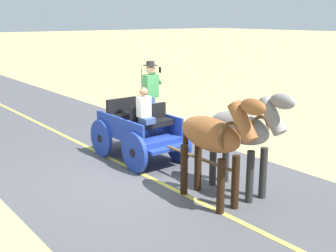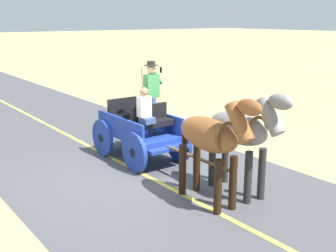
% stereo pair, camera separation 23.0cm
% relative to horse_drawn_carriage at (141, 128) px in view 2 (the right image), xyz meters
% --- Properties ---
extents(ground_plane, '(200.00, 200.00, 0.00)m').
position_rel_horse_drawn_carriage_xyz_m(ground_plane, '(0.59, 0.75, -0.82)').
color(ground_plane, tan).
extents(road_surface, '(6.03, 160.00, 0.01)m').
position_rel_horse_drawn_carriage_xyz_m(road_surface, '(0.59, 0.75, -0.81)').
color(road_surface, '#4C4C51').
rests_on(road_surface, ground).
extents(road_centre_stripe, '(0.12, 160.00, 0.00)m').
position_rel_horse_drawn_carriage_xyz_m(road_centre_stripe, '(0.59, 0.75, -0.81)').
color(road_centre_stripe, '#DBCC4C').
rests_on(road_centre_stripe, road_surface).
extents(horse_drawn_carriage, '(1.43, 4.50, 2.50)m').
position_rel_horse_drawn_carriage_xyz_m(horse_drawn_carriage, '(0.00, 0.00, 0.00)').
color(horse_drawn_carriage, '#1E3899').
rests_on(horse_drawn_carriage, ground).
extents(horse_near_side, '(0.65, 2.13, 2.21)m').
position_rel_horse_drawn_carriage_xyz_m(horse_near_side, '(-0.38, 3.03, 0.51)').
color(horse_near_side, gray).
rests_on(horse_near_side, ground).
extents(horse_off_side, '(0.63, 2.13, 2.21)m').
position_rel_horse_drawn_carriage_xyz_m(horse_off_side, '(0.42, 3.03, 0.51)').
color(horse_off_side, brown).
rests_on(horse_off_side, ground).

